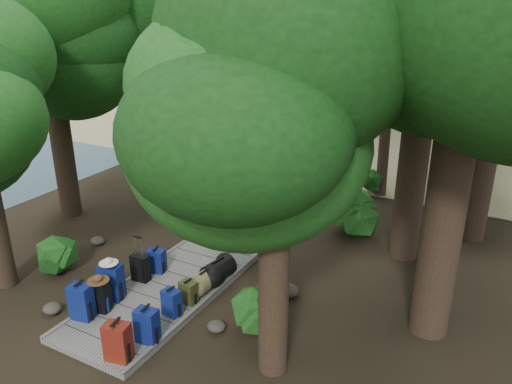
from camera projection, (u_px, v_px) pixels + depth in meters
The scene contains 48 objects.
ground at pixel (230, 244), 12.73m from camera, with size 120.00×120.00×0.00m, color black.
sand_beach at pixel (391, 118), 25.81m from camera, with size 40.00×22.00×0.02m, color tan.
water_bay at pixel (79, 63), 47.39m from camera, with size 50.00×60.00×0.02m, color #2B4C59.
distant_hill at pixel (164, 42), 69.76m from camera, with size 32.00×16.00×12.00m, color black.
boardwalk at pixel (249, 227), 13.52m from camera, with size 2.00×12.00×0.12m, color gray.
backpack_left_a at pixel (81, 300), 9.47m from camera, with size 0.42×0.29×0.79m, color navy, non-canonical shape.
backpack_left_b at pixel (99, 294), 9.72m from camera, with size 0.38×0.27×0.71m, color black, non-canonical shape.
backpack_left_c at pixel (111, 280), 10.10m from camera, with size 0.45×0.32×0.83m, color navy, non-canonical shape.
backpack_left_d at pixel (156, 260), 11.14m from camera, with size 0.38×0.28×0.58m, color navy, non-canonical shape.
backpack_right_a at pixel (118, 340), 8.39m from camera, with size 0.43×0.30×0.76m, color maroon, non-canonical shape.
backpack_right_b at pixel (147, 324), 8.84m from camera, with size 0.40×0.28×0.71m, color navy, non-canonical shape.
backpack_right_c at pixel (171, 301), 9.60m from camera, with size 0.35×0.25×0.59m, color navy, non-canonical shape.
backpack_right_d at pixel (188, 291), 10.02m from camera, with size 0.33×0.24×0.51m, color #343C17, non-canonical shape.
duffel_right_khaki at pixel (205, 281), 10.47m from camera, with size 0.42×0.62×0.42m, color olive, non-canonical shape.
duffel_right_black at pixel (218, 270), 10.84m from camera, with size 0.46×0.72×0.46m, color black, non-canonical shape.
suitcase_on_boardwalk at pixel (140, 268), 10.78m from camera, with size 0.39×0.21×0.60m, color black, non-canonical shape.
lone_suitcase_on_sand at pixel (348, 153), 18.94m from camera, with size 0.43×0.25×0.68m, color black, non-canonical shape.
hat_brown at pixel (98, 278), 9.50m from camera, with size 0.43×0.43×0.13m, color #51351E, non-canonical shape.
hat_white at pixel (108, 260), 9.88m from camera, with size 0.38×0.38×0.13m, color silver, non-canonical shape.
kayak at pixel (284, 133), 22.45m from camera, with size 0.61×2.80×0.28m, color red.
sun_lounger at pixel (442, 157), 18.65m from camera, with size 0.52×1.63×0.52m, color silver, non-canonical shape.
tree_right_a at pixel (275, 173), 7.22m from camera, with size 4.20×4.20×7.01m, color black, non-canonical shape.
tree_right_b at pixel (468, 59), 7.65m from camera, with size 5.59×5.59×9.98m, color black, non-canonical shape.
tree_right_c at pixel (427, 53), 10.45m from camera, with size 5.53×5.53×9.57m, color black, non-canonical shape.
tree_right_d at pixel (506, 13), 11.13m from camera, with size 6.06×6.06×11.10m, color black, non-canonical shape.
tree_right_e at pixel (480, 62), 15.33m from camera, with size 4.46×4.46×8.03m, color black, non-canonical shape.
tree_left_b at pixel (51, 68), 13.04m from camera, with size 4.62×4.62×8.31m, color black, non-canonical shape.
tree_left_c at pixel (165, 70), 15.10m from camera, with size 4.38×4.38×7.61m, color black, non-canonical shape.
tree_back_a at pixel (356, 38), 24.79m from camera, with size 4.58×4.58×7.92m, color black, non-canonical shape.
tree_back_b at pixel (448, 27), 23.33m from camera, with size 5.11×5.11×9.13m, color black, non-canonical shape.
tree_back_d at pixel (284, 31), 25.74m from camera, with size 5.09×5.09×8.49m, color black, non-canonical shape.
palm_right_a at pixel (400, 67), 14.61m from camera, with size 4.66×4.66×7.94m, color #1A4513, non-canonical shape.
palm_right_b at pixel (502, 54), 17.71m from camera, with size 4.11×4.11×7.94m, color #1A4513, non-canonical shape.
palm_right_c at pixel (439, 50), 20.71m from camera, with size 4.79×4.79×7.62m, color #1A4513, non-canonical shape.
palm_left_a at pixel (215, 74), 19.23m from camera, with size 3.88×3.88×6.18m, color #1A4513, non-canonical shape.
rock_left_a at pixel (52, 308), 9.92m from camera, with size 0.38×0.34×0.21m, color #4C473F, non-canonical shape.
rock_left_b at pixel (98, 241), 12.68m from camera, with size 0.37×0.33×0.20m, color #4C473F, non-canonical shape.
rock_left_c at pixel (201, 219), 13.81m from camera, with size 0.57×0.51×0.31m, color #4C473F, non-canonical shape.
rock_left_d at pixel (219, 190), 16.09m from camera, with size 0.26×0.24×0.15m, color #4C473F, non-canonical shape.
rock_right_a at pixel (216, 326), 9.39m from camera, with size 0.36×0.32×0.20m, color #4C473F, non-canonical shape.
rock_right_b at pixel (288, 290), 10.50m from camera, with size 0.45×0.41×0.25m, color #4C473F, non-canonical shape.
rock_right_c at pixel (308, 223), 13.68m from camera, with size 0.34×0.31×0.19m, color #4C473F, non-canonical shape.
shrub_left_a at pixel (56, 257), 11.22m from camera, with size 0.94×0.94×0.85m, color #174C18, non-canonical shape.
shrub_left_b at pixel (183, 204), 14.23m from camera, with size 0.82×0.82×0.74m, color #174C18, non-canonical shape.
shrub_left_c at pixel (242, 162), 17.58m from camera, with size 1.03×1.03×0.93m, color #174C18, non-canonical shape.
shrub_right_a at pixel (255, 310), 9.31m from camera, with size 0.97×0.97×0.87m, color #174C18, non-canonical shape.
shrub_right_b at pixel (356, 211), 13.09m from camera, with size 1.41×1.41×1.27m, color #174C18, non-canonical shape.
shrub_right_c at pixel (372, 183), 15.89m from camera, with size 0.77×0.77×0.70m, color #174C18, non-canonical shape.
Camera 1 is at (6.00, -9.67, 5.89)m, focal length 35.00 mm.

